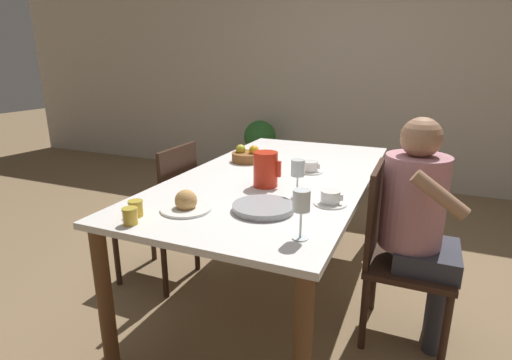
% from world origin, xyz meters
% --- Properties ---
extents(ground_plane, '(20.00, 20.00, 0.00)m').
position_xyz_m(ground_plane, '(0.00, 0.00, 0.00)').
color(ground_plane, '#7F6647').
extents(wall_back, '(10.00, 0.06, 2.60)m').
position_xyz_m(wall_back, '(0.00, 2.62, 1.30)').
color(wall_back, beige).
rests_on(wall_back, ground_plane).
extents(dining_table, '(1.03, 2.01, 0.77)m').
position_xyz_m(dining_table, '(0.00, 0.00, 0.68)').
color(dining_table, silver).
rests_on(dining_table, ground_plane).
extents(chair_person_side, '(0.42, 0.42, 0.91)m').
position_xyz_m(chair_person_side, '(0.70, -0.13, 0.48)').
color(chair_person_side, '#331E14').
rests_on(chair_person_side, ground_plane).
extents(chair_opposite, '(0.42, 0.42, 0.91)m').
position_xyz_m(chair_opposite, '(-0.70, -0.15, 0.48)').
color(chair_opposite, '#331E14').
rests_on(chair_opposite, ground_plane).
extents(person_seated, '(0.39, 0.41, 1.16)m').
position_xyz_m(person_seated, '(0.79, -0.13, 0.68)').
color(person_seated, '#33333D').
rests_on(person_seated, ground_plane).
extents(red_pitcher, '(0.15, 0.13, 0.19)m').
position_xyz_m(red_pitcher, '(0.02, -0.23, 0.86)').
color(red_pitcher, red).
rests_on(red_pitcher, dining_table).
extents(wine_glass_water, '(0.07, 0.07, 0.19)m').
position_xyz_m(wine_glass_water, '(0.23, -0.34, 0.91)').
color(wine_glass_water, white).
rests_on(wine_glass_water, dining_table).
extents(wine_glass_juice, '(0.07, 0.07, 0.19)m').
position_xyz_m(wine_glass_juice, '(0.39, -0.78, 0.91)').
color(wine_glass_juice, white).
rests_on(wine_glass_juice, dining_table).
extents(teacup_near_person, '(0.15, 0.15, 0.07)m').
position_xyz_m(teacup_near_person, '(0.40, -0.37, 0.80)').
color(teacup_near_person, white).
rests_on(teacup_near_person, dining_table).
extents(teacup_across, '(0.15, 0.15, 0.07)m').
position_xyz_m(teacup_across, '(0.17, 0.13, 0.80)').
color(teacup_across, white).
rests_on(teacup_across, dining_table).
extents(serving_tray, '(0.28, 0.28, 0.03)m').
position_xyz_m(serving_tray, '(0.15, -0.57, 0.78)').
color(serving_tray, '#9E9EA3').
rests_on(serving_tray, dining_table).
extents(bread_plate, '(0.23, 0.23, 0.10)m').
position_xyz_m(bread_plate, '(-0.17, -0.70, 0.80)').
color(bread_plate, white).
rests_on(bread_plate, dining_table).
extents(jam_jar_amber, '(0.06, 0.06, 0.07)m').
position_xyz_m(jam_jar_amber, '(-0.29, -0.92, 0.81)').
color(jam_jar_amber, gold).
rests_on(jam_jar_amber, dining_table).
extents(jam_jar_red, '(0.06, 0.06, 0.07)m').
position_xyz_m(jam_jar_red, '(-0.33, -0.84, 0.81)').
color(jam_jar_red, gold).
rests_on(jam_jar_red, dining_table).
extents(fruit_bowl, '(0.20, 0.20, 0.11)m').
position_xyz_m(fruit_bowl, '(-0.28, 0.22, 0.81)').
color(fruit_bowl, brown).
rests_on(fruit_bowl, dining_table).
extents(potted_plant, '(0.39, 0.39, 0.72)m').
position_xyz_m(potted_plant, '(-1.06, 2.29, 0.44)').
color(potted_plant, '#4C4742').
rests_on(potted_plant, ground_plane).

